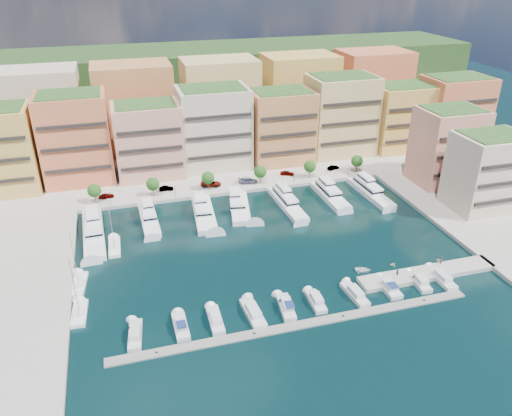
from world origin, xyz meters
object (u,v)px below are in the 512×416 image
object	(u,v)px
tree_0	(94,191)
sailboat_2	(115,247)
tree_4	(310,166)
lamppost_2	(236,181)
person_1	(441,260)
yacht_0	(93,230)
lamppost_1	(175,188)
tender_3	(439,260)
tree_2	(208,178)
cruiser_8	(420,282)
lamppost_0	(110,195)
lamppost_3	(294,174)
lamppost_4	(348,168)
car_3	(248,181)
yacht_4	(286,202)
cruiser_0	(135,335)
yacht_5	(329,194)
tender_1	(393,264)
car_1	(166,188)
cruiser_6	(355,294)
cruiser_7	(389,288)
tree_5	(357,161)
cruiser_5	(316,301)
person_0	(397,272)
tender_0	(363,270)
car_5	(333,168)
cruiser_9	(441,278)
tree_1	(153,184)
yacht_1	(149,217)
cruiser_2	(215,320)
yacht_3	(239,205)
car_2	(211,184)
tree_3	(260,172)
yacht_2	(203,211)
cruiser_1	(181,326)
sailboat_1	(79,285)
sailboat_0	(80,314)
cruiser_4	(286,307)

from	to	relation	value
tree_0	sailboat_2	world-z (taller)	sailboat_2
tree_4	lamppost_2	world-z (taller)	tree_4
person_1	lamppost_2	bearing A→B (deg)	-85.16
tree_0	yacht_0	world-z (taller)	tree_0
lamppost_1	tender_3	world-z (taller)	lamppost_1
tree_2	cruiser_8	world-z (taller)	tree_2
lamppost_0	lamppost_3	size ratio (longest dim) A/B	1.00
lamppost_4	car_3	distance (m)	31.81
yacht_4	cruiser_0	bearing A→B (deg)	-135.67
tree_0	cruiser_0	distance (m)	58.63
yacht_5	cruiser_0	bearing A→B (deg)	-142.36
lamppost_1	tender_1	xyz separation A→B (m)	(42.59, -47.70, -3.42)
car_1	person_1	size ratio (longest dim) A/B	2.38
cruiser_6	car_3	world-z (taller)	car_3
tender_1	cruiser_7	bearing A→B (deg)	134.70
tree_5	car_1	xyz separation A→B (m)	(-60.08, 2.73, -3.05)
lamppost_2	cruiser_5	world-z (taller)	lamppost_2
person_0	sailboat_2	bearing A→B (deg)	35.96
tender_0	car_5	world-z (taller)	car_5
cruiser_0	cruiser_9	world-z (taller)	same
tree_1	lamppost_1	size ratio (longest dim) A/B	1.35
cruiser_9	sailboat_2	size ratio (longest dim) A/B	0.65
yacht_1	car_3	size ratio (longest dim) A/B	3.22
yacht_4	cruiser_2	bearing A→B (deg)	-124.14
yacht_3	car_2	distance (m)	15.89
tree_4	person_1	distance (m)	54.59
tree_5	lamppost_0	bearing A→B (deg)	-178.27
cruiser_7	person_0	xyz separation A→B (m)	(3.66, 3.10, 1.28)
cruiser_6	tender_0	world-z (taller)	cruiser_6
tree_3	cruiser_7	xyz separation A→B (m)	(11.00, -58.10, -4.17)
yacht_2	yacht_5	distance (m)	37.25
lamppost_0	cruiser_8	bearing A→B (deg)	-41.79
car_1	tree_1	bearing A→B (deg)	130.22
cruiser_1	sailboat_1	bearing A→B (deg)	133.87
sailboat_0	tender_3	distance (m)	79.16
cruiser_4	sailboat_1	xyz separation A→B (m)	(-39.85, 19.60, -0.26)
lamppost_0	lamppost_4	size ratio (longest dim) A/B	1.00
tree_1	lamppost_2	bearing A→B (deg)	-5.47
lamppost_4	yacht_2	distance (m)	49.59
tree_2	lamppost_3	xyz separation A→B (m)	(26.00, -2.30, -0.92)
lamppost_4	yacht_4	size ratio (longest dim) A/B	0.19
cruiser_9	sailboat_1	bearing A→B (deg)	165.45
tree_5	car_2	bearing A→B (deg)	177.33
cruiser_1	person_0	world-z (taller)	person_0
tree_1	lamppost_4	distance (m)	60.05
cruiser_5	tender_3	xyz separation A→B (m)	(33.20, 6.80, -0.19)
yacht_1	sailboat_2	world-z (taller)	sailboat_2
cruiser_1	tree_0	bearing A→B (deg)	104.60
tree_5	person_1	size ratio (longest dim) A/B	3.21
lamppost_0	car_5	xyz separation A→B (m)	(69.83, 6.25, -2.16)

